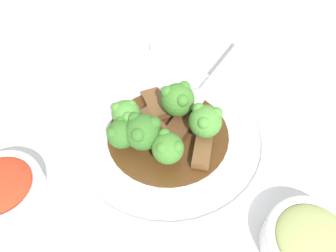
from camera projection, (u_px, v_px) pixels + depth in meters
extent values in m
plane|color=silver|center=(168.00, 139.00, 0.54)|extent=(4.00, 4.00, 0.00)
cylinder|color=white|center=(168.00, 136.00, 0.53)|extent=(0.31, 0.31, 0.01)
torus|color=white|center=(168.00, 134.00, 0.52)|extent=(0.31, 0.31, 0.01)
cylinder|color=#4C2D14|center=(168.00, 133.00, 0.52)|extent=(0.19, 0.19, 0.00)
cube|color=brown|center=(147.00, 124.00, 0.52)|extent=(0.07, 0.07, 0.01)
cube|color=brown|center=(155.00, 104.00, 0.55)|extent=(0.06, 0.07, 0.01)
cube|color=brown|center=(203.00, 149.00, 0.49)|extent=(0.03, 0.07, 0.01)
cube|color=#56331E|center=(179.00, 128.00, 0.52)|extent=(0.05, 0.06, 0.01)
cylinder|color=#8EB756|center=(177.00, 111.00, 0.54)|extent=(0.02, 0.02, 0.02)
sphere|color=#427F2D|center=(178.00, 100.00, 0.52)|extent=(0.05, 0.05, 0.05)
sphere|color=#427F2D|center=(167.00, 92.00, 0.51)|extent=(0.02, 0.02, 0.02)
sphere|color=#427F2D|center=(182.00, 101.00, 0.50)|extent=(0.02, 0.02, 0.02)
sphere|color=#427F2D|center=(184.00, 87.00, 0.51)|extent=(0.02, 0.02, 0.02)
cylinder|color=#7FA84C|center=(168.00, 157.00, 0.48)|extent=(0.02, 0.02, 0.01)
sphere|color=#427F2D|center=(168.00, 148.00, 0.47)|extent=(0.05, 0.05, 0.05)
sphere|color=#427F2D|center=(159.00, 148.00, 0.45)|extent=(0.02, 0.02, 0.02)
sphere|color=#427F2D|center=(177.00, 147.00, 0.45)|extent=(0.02, 0.02, 0.02)
sphere|color=#427F2D|center=(167.00, 135.00, 0.47)|extent=(0.02, 0.02, 0.02)
cylinder|color=#7FA84C|center=(204.00, 132.00, 0.51)|extent=(0.02, 0.02, 0.02)
sphere|color=#4C8E38|center=(205.00, 121.00, 0.49)|extent=(0.05, 0.05, 0.05)
sphere|color=#4C8E38|center=(204.00, 123.00, 0.47)|extent=(0.02, 0.02, 0.02)
sphere|color=#4C8E38|center=(216.00, 113.00, 0.48)|extent=(0.02, 0.02, 0.02)
sphere|color=#4C8E38|center=(199.00, 109.00, 0.49)|extent=(0.02, 0.02, 0.02)
cylinder|color=#8EB756|center=(128.00, 126.00, 0.52)|extent=(0.01, 0.01, 0.02)
sphere|color=#4C8E38|center=(126.00, 116.00, 0.50)|extent=(0.04, 0.04, 0.04)
sphere|color=#4C8E38|center=(128.00, 117.00, 0.48)|extent=(0.02, 0.02, 0.02)
sphere|color=#4C8E38|center=(131.00, 105.00, 0.49)|extent=(0.02, 0.02, 0.02)
sphere|color=#4C8E38|center=(116.00, 110.00, 0.49)|extent=(0.02, 0.02, 0.02)
cylinder|color=#8EB756|center=(123.00, 142.00, 0.50)|extent=(0.01, 0.01, 0.01)
sphere|color=#387028|center=(122.00, 134.00, 0.49)|extent=(0.05, 0.05, 0.05)
sphere|color=#387028|center=(129.00, 132.00, 0.47)|extent=(0.02, 0.02, 0.02)
sphere|color=#387028|center=(121.00, 121.00, 0.48)|extent=(0.02, 0.02, 0.02)
sphere|color=#387028|center=(112.00, 133.00, 0.47)|extent=(0.02, 0.02, 0.02)
cylinder|color=#7FA84C|center=(144.00, 142.00, 0.50)|extent=(0.02, 0.02, 0.01)
sphere|color=#387028|center=(143.00, 132.00, 0.48)|extent=(0.05, 0.05, 0.05)
sphere|color=#387028|center=(154.00, 124.00, 0.47)|extent=(0.02, 0.02, 0.02)
sphere|color=#387028|center=(135.00, 119.00, 0.48)|extent=(0.02, 0.02, 0.02)
sphere|color=#387028|center=(138.00, 135.00, 0.46)|extent=(0.02, 0.02, 0.02)
ellipsoid|color=#B7B7BC|center=(193.00, 99.00, 0.56)|extent=(0.06, 0.07, 0.01)
cylinder|color=#B7B7BC|center=(221.00, 64.00, 0.62)|extent=(0.07, 0.15, 0.01)
cylinder|color=white|center=(6.00, 195.00, 0.47)|extent=(0.06, 0.06, 0.01)
cylinder|color=white|center=(3.00, 191.00, 0.46)|extent=(0.12, 0.12, 0.03)
cylinder|color=white|center=(305.00, 248.00, 0.42)|extent=(0.06, 0.06, 0.01)
cylinder|color=white|center=(309.00, 244.00, 0.41)|extent=(0.12, 0.12, 0.03)
torus|color=white|center=(313.00, 240.00, 0.40)|extent=(0.12, 0.12, 0.01)
ellipsoid|color=#A3B266|center=(314.00, 239.00, 0.40)|extent=(0.09, 0.09, 0.02)
cylinder|color=white|center=(168.00, 47.00, 0.68)|extent=(0.08, 0.08, 0.01)
torus|color=white|center=(168.00, 46.00, 0.67)|extent=(0.08, 0.08, 0.01)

